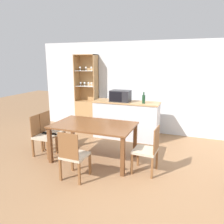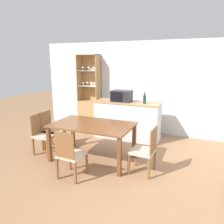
{
  "view_description": "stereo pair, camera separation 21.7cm",
  "coord_description": "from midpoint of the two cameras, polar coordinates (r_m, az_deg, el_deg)",
  "views": [
    {
      "loc": [
        1.09,
        -3.43,
        2.02
      ],
      "look_at": [
        -0.61,
        1.17,
        0.86
      ],
      "focal_mm": 35.0,
      "sensor_mm": 36.0,
      "label": 1
    },
    {
      "loc": [
        1.3,
        -3.35,
        2.02
      ],
      "look_at": [
        -0.61,
        1.17,
        0.86
      ],
      "focal_mm": 35.0,
      "sensor_mm": 36.0,
      "label": 2
    }
  ],
  "objects": [
    {
      "name": "wine_bottle",
      "position": [
        5.45,
        7.13,
        3.41
      ],
      "size": [
        0.08,
        0.08,
        0.28
      ],
      "color": "#193D23",
      "rests_on": "kitchen_counter"
    },
    {
      "name": "dining_chair_side_right_near",
      "position": [
        4.06,
        7.75,
        -9.8
      ],
      "size": [
        0.44,
        0.44,
        0.88
      ],
      "rotation": [
        0.0,
        0.0,
        1.51
      ],
      "color": "#C1B299",
      "rests_on": "ground_plane"
    },
    {
      "name": "dining_table",
      "position": [
        4.48,
        -6.2,
        -4.43
      ],
      "size": [
        1.64,
        1.0,
        0.76
      ],
      "color": "brown",
      "rests_on": "ground_plane"
    },
    {
      "name": "dining_chair_side_left_near",
      "position": [
        5.03,
        -18.75,
        -5.79
      ],
      "size": [
        0.42,
        0.42,
        0.88
      ],
      "rotation": [
        0.0,
        0.0,
        -1.56
      ],
      "color": "#C1B299",
      "rests_on": "ground_plane"
    },
    {
      "name": "microwave",
      "position": [
        5.67,
        1.09,
        4.22
      ],
      "size": [
        0.51,
        0.35,
        0.29
      ],
      "color": "#232328",
      "rests_on": "kitchen_counter"
    },
    {
      "name": "ground_plane",
      "position": [
        4.12,
        0.79,
        -16.1
      ],
      "size": [
        18.0,
        18.0,
        0.0
      ],
      "primitive_type": "plane",
      "color": "#936B47"
    },
    {
      "name": "kitchen_counter",
      "position": [
        5.78,
        2.63,
        -2.08
      ],
      "size": [
        1.72,
        0.58,
        0.99
      ],
      "color": "silver",
      "rests_on": "ground_plane"
    },
    {
      "name": "wall_back",
      "position": [
        6.18,
        9.07,
        6.17
      ],
      "size": [
        6.8,
        0.06,
        2.55
      ],
      "color": "silver",
      "rests_on": "ground_plane"
    },
    {
      "name": "dining_chair_side_left_far",
      "position": [
        5.25,
        -16.72,
        -4.85
      ],
      "size": [
        0.43,
        0.43,
        0.88
      ],
      "rotation": [
        0.0,
        0.0,
        -1.52
      ],
      "color": "#C1B299",
      "rests_on": "ground_plane"
    },
    {
      "name": "dining_chair_head_near",
      "position": [
        3.89,
        -11.63,
        -11.02
      ],
      "size": [
        0.43,
        0.43,
        0.88
      ],
      "rotation": [
        0.0,
        0.0,
        -0.03
      ],
      "color": "#C1B299",
      "rests_on": "ground_plane"
    },
    {
      "name": "display_cabinet",
      "position": [
        6.73,
        -7.42,
        1.2
      ],
      "size": [
        0.65,
        0.36,
        2.2
      ],
      "color": "tan",
      "rests_on": "ground_plane"
    }
  ]
}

